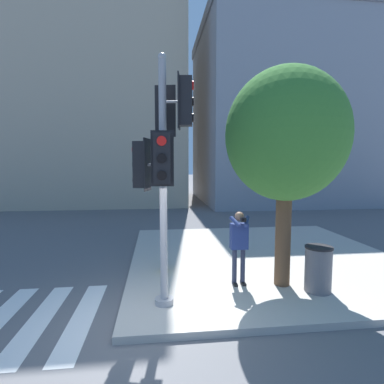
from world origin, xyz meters
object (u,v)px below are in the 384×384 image
at_px(traffic_signal_pole, 164,151).
at_px(person_photographer, 239,241).
at_px(street_tree, 286,136).
at_px(fire_hydrant, 164,257).
at_px(trash_bin, 318,269).

xyz_separation_m(traffic_signal_pole, person_photographer, (1.75, 0.81, -2.03)).
distance_m(street_tree, fire_hydrant, 4.31).
bearing_deg(trash_bin, fire_hydrant, 153.21).
xyz_separation_m(person_photographer, street_tree, (1.00, -0.14, 2.41)).
distance_m(traffic_signal_pole, street_tree, 2.86).
xyz_separation_m(street_tree, trash_bin, (0.64, -0.45, -2.94)).
height_order(traffic_signal_pole, trash_bin, traffic_signal_pole).
height_order(person_photographer, fire_hydrant, person_photographer).
xyz_separation_m(fire_hydrant, trash_bin, (3.37, -1.70, 0.15)).
bearing_deg(traffic_signal_pole, trash_bin, 3.55).
xyz_separation_m(traffic_signal_pole, trash_bin, (3.39, 0.21, -2.55)).
bearing_deg(traffic_signal_pole, person_photographer, 24.66).
bearing_deg(fire_hydrant, traffic_signal_pole, -90.79).
distance_m(person_photographer, street_tree, 2.62).
height_order(person_photographer, street_tree, street_tree).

